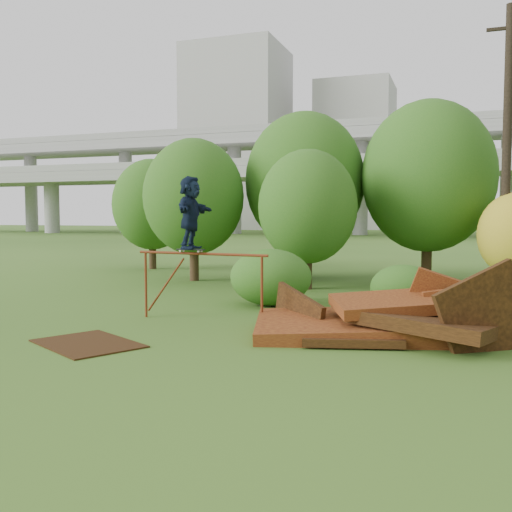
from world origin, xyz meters
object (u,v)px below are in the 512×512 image
(skater, at_px, (190,213))
(utility_pole, at_px, (507,149))
(flat_plate, at_px, (88,344))
(scrap_pile, at_px, (377,322))

(skater, relative_size, utility_pole, 0.19)
(flat_plate, height_order, utility_pole, utility_pole)
(flat_plate, bearing_deg, utility_pole, 52.56)
(flat_plate, distance_m, utility_pole, 14.17)
(skater, bearing_deg, utility_pole, -46.68)
(scrap_pile, bearing_deg, skater, 174.46)
(scrap_pile, distance_m, skater, 4.98)
(skater, height_order, utility_pole, utility_pole)
(skater, bearing_deg, flat_plate, 161.32)
(scrap_pile, relative_size, utility_pole, 0.63)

